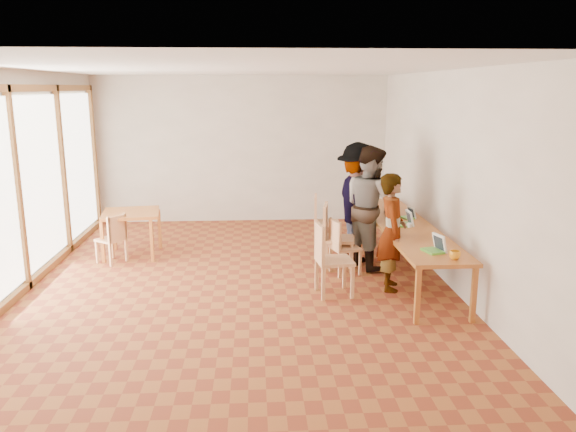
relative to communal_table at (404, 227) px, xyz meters
name	(u,v)px	position (x,y,z in m)	size (l,w,h in m)	color
ground	(238,285)	(-2.50, -0.44, -0.70)	(8.00, 8.00, 0.00)	brown
wall_back	(242,150)	(-2.50, 3.56, 0.80)	(6.00, 0.10, 3.00)	beige
wall_front	(219,277)	(-2.50, -4.44, 0.80)	(6.00, 0.10, 3.00)	beige
wall_right	(450,179)	(0.50, -0.44, 0.80)	(0.10, 8.00, 3.00)	beige
window_wall	(15,183)	(-5.46, -0.44, 0.80)	(0.10, 8.00, 3.00)	white
ceiling	(234,67)	(-2.50, -0.44, 2.32)	(6.00, 8.00, 0.04)	white
communal_table	(404,227)	(0.00, 0.00, 0.00)	(0.80, 4.00, 0.75)	#A36424
side_table	(131,217)	(-4.30, 1.11, -0.03)	(0.90, 0.90, 0.75)	#A36424
chair_near	(327,252)	(-1.29, -0.91, -0.09)	(0.51, 0.51, 0.53)	#E3A471
chair_mid	(340,241)	(-0.98, -0.06, -0.19)	(0.48, 0.48, 0.45)	#E3A471
chair_far	(332,230)	(-1.07, 0.19, -0.08)	(0.56, 0.56, 0.54)	#E3A471
chair_empty	(321,216)	(-1.09, 1.42, -0.14)	(0.47, 0.47, 0.49)	#E3A471
chair_spare	(114,234)	(-4.49, 0.70, -0.21)	(0.52, 0.52, 0.43)	#E3A471
person_near	(392,232)	(-0.37, -0.72, 0.11)	(0.60, 0.39, 1.63)	gray
person_mid	(371,207)	(-0.45, 0.34, 0.25)	(0.93, 0.72, 1.90)	gray
person_far	(358,202)	(-0.59, 0.67, 0.25)	(1.24, 0.71, 1.92)	gray
laptop_near	(436,247)	(0.01, -1.46, 0.11)	(0.29, 0.31, 0.22)	#53A833
laptop_mid	(407,221)	(0.01, -0.08, 0.11)	(0.24, 0.27, 0.22)	#53A833
laptop_far	(409,215)	(0.18, 0.38, 0.10)	(0.24, 0.25, 0.18)	#53A833
yellow_mug	(455,255)	(0.13, -1.79, 0.10)	(0.13, 0.13, 0.11)	orange
green_bottle	(391,201)	(0.04, 1.05, 0.19)	(0.07, 0.07, 0.28)	#1C6927
clear_glass	(371,200)	(-0.16, 1.67, 0.09)	(0.07, 0.07, 0.09)	silver
condiment_cup	(409,225)	(0.02, -0.20, 0.08)	(0.08, 0.08, 0.06)	white
pink_phone	(388,222)	(-0.22, 0.13, 0.05)	(0.05, 0.10, 0.01)	#C03046
black_pouch	(391,211)	(-0.04, 0.68, 0.09)	(0.16, 0.26, 0.09)	black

